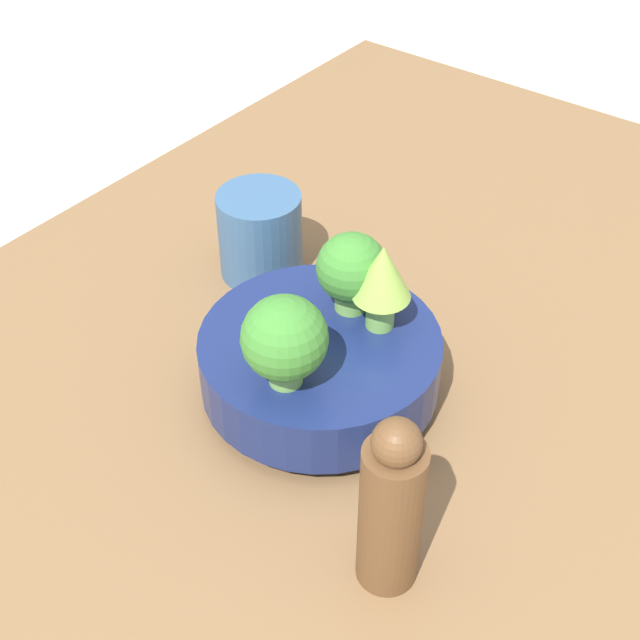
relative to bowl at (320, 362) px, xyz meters
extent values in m
plane|color=silver|center=(0.03, -0.01, -0.07)|extent=(6.00, 6.00, 0.00)
cube|color=brown|center=(0.03, -0.01, -0.05)|extent=(1.19, 0.81, 0.03)
cylinder|color=navy|center=(0.00, 0.00, -0.03)|extent=(0.09, 0.09, 0.01)
cylinder|color=navy|center=(0.00, 0.00, 0.00)|extent=(0.20, 0.20, 0.05)
cylinder|color=#6BA34C|center=(-0.05, -0.01, 0.04)|extent=(0.03, 0.03, 0.02)
sphere|color=#387A2D|center=(-0.05, -0.01, 0.07)|extent=(0.07, 0.07, 0.07)
cylinder|color=#6BA34C|center=(0.05, 0.00, 0.04)|extent=(0.03, 0.03, 0.02)
sphere|color=#387A2D|center=(0.05, 0.00, 0.07)|extent=(0.06, 0.06, 0.06)
cylinder|color=#6BA34C|center=(0.04, -0.03, 0.04)|extent=(0.02, 0.02, 0.03)
cone|color=#84AD47|center=(0.04, -0.03, 0.08)|extent=(0.05, 0.05, 0.05)
cylinder|color=#33567F|center=(0.10, 0.15, 0.01)|extent=(0.08, 0.08, 0.09)
cylinder|color=brown|center=(-0.11, -0.14, 0.03)|extent=(0.04, 0.04, 0.13)
sphere|color=brown|center=(-0.11, -0.14, 0.10)|extent=(0.03, 0.03, 0.03)
camera|label=1|loc=(-0.43, -0.33, 0.51)|focal=50.00mm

